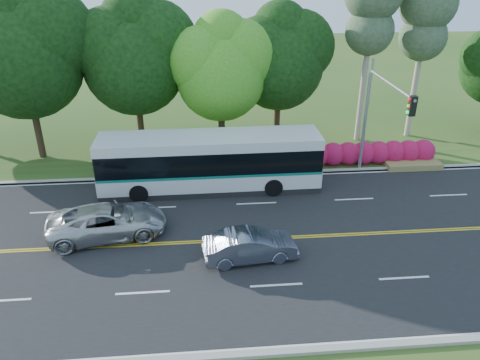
{
  "coord_description": "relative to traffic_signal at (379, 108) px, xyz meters",
  "views": [
    {
      "loc": [
        -3.34,
        -18.79,
        12.58
      ],
      "look_at": [
        -1.54,
        2.0,
        2.24
      ],
      "focal_mm": 35.0,
      "sensor_mm": 36.0,
      "label": 1
    }
  ],
  "objects": [
    {
      "name": "lane_markings",
      "position": [
        -6.59,
        -5.4,
        -4.65
      ],
      "size": [
        57.6,
        13.82,
        0.0
      ],
      "color": "gold",
      "rests_on": "road"
    },
    {
      "name": "sedan",
      "position": [
        -7.88,
        -6.95,
        -3.96
      ],
      "size": [
        4.32,
        1.91,
        1.38
      ],
      "primitive_type": "imported",
      "rotation": [
        0.0,
        0.0,
        1.68
      ],
      "color": "slate",
      "rests_on": "road"
    },
    {
      "name": "curb_south",
      "position": [
        -6.49,
        -12.55,
        -4.6
      ],
      "size": [
        60.0,
        0.3,
        0.15
      ],
      "primitive_type": "cube",
      "color": "#9C998D",
      "rests_on": "ground"
    },
    {
      "name": "traffic_signal",
      "position": [
        0.0,
        0.0,
        0.0
      ],
      "size": [
        0.42,
        6.1,
        7.0
      ],
      "color": "#96989E",
      "rests_on": "ground"
    },
    {
      "name": "curb_north",
      "position": [
        -6.49,
        1.75,
        -4.6
      ],
      "size": [
        60.0,
        0.3,
        0.15
      ],
      "primitive_type": "cube",
      "color": "#9C998D",
      "rests_on": "ground"
    },
    {
      "name": "transit_bus",
      "position": [
        -9.46,
        0.14,
        -3.04
      ],
      "size": [
        12.49,
        2.84,
        3.26
      ],
      "rotation": [
        0.0,
        0.0,
        0.01
      ],
      "color": "silver",
      "rests_on": "road"
    },
    {
      "name": "tree_row",
      "position": [
        -11.65,
        6.73,
        2.06
      ],
      "size": [
        44.7,
        9.1,
        13.84
      ],
      "color": "black",
      "rests_on": "ground"
    },
    {
      "name": "road",
      "position": [
        -6.49,
        -5.4,
        -4.66
      ],
      "size": [
        60.0,
        14.0,
        0.02
      ],
      "primitive_type": "cube",
      "color": "black",
      "rests_on": "ground"
    },
    {
      "name": "ground",
      "position": [
        -6.49,
        -5.4,
        -4.67
      ],
      "size": [
        120.0,
        120.0,
        0.0
      ],
      "primitive_type": "plane",
      "color": "#2D541C",
      "rests_on": "ground"
    },
    {
      "name": "bougainvillea_hedge",
      "position": [
        0.69,
        2.75,
        -3.95
      ],
      "size": [
        9.5,
        2.25,
        1.5
      ],
      "color": "#A60D39",
      "rests_on": "ground"
    },
    {
      "name": "grass_verge",
      "position": [
        -6.49,
        3.6,
        -4.62
      ],
      "size": [
        60.0,
        4.0,
        0.1
      ],
      "primitive_type": "cube",
      "color": "#2D541C",
      "rests_on": "ground"
    },
    {
      "name": "suv",
      "position": [
        -14.54,
        -4.44,
        -3.87
      ],
      "size": [
        5.97,
        3.53,
        1.56
      ],
      "primitive_type": "imported",
      "rotation": [
        0.0,
        0.0,
        1.75
      ],
      "color": "#B7B9BC",
      "rests_on": "road"
    }
  ]
}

